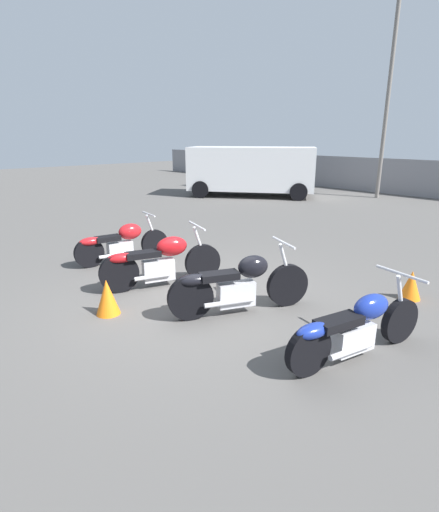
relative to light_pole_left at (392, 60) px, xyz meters
name	(u,v)px	position (x,y,z in m)	size (l,w,h in m)	color
ground_plane	(201,300)	(3.43, -12.43, -5.27)	(60.00, 60.00, 0.00)	#514F4C
light_pole_left	(392,60)	(0.00, 0.00, 0.00)	(0.70, 0.35, 9.12)	slate
motorcycle_slot_0	(121,243)	(0.78, -12.34, -4.86)	(0.63, 1.96, 0.95)	black
motorcycle_slot_1	(161,261)	(2.48, -12.53, -4.82)	(0.93, 2.06, 1.02)	black
motorcycle_slot_2	(238,285)	(4.14, -12.31, -4.83)	(1.05, 2.03, 1.02)	black
motorcycle_slot_3	(355,327)	(5.94, -12.21, -4.87)	(0.79, 2.03, 0.94)	black
parked_van	(252,169)	(-3.91, -3.52, -4.13)	(5.41, 4.81, 2.04)	white
traffic_cone_near	(107,297)	(2.91, -13.75, -5.01)	(0.35, 0.35, 0.53)	orange
traffic_cone_far	(411,285)	(5.61, -9.92, -5.04)	(0.33, 0.33, 0.47)	orange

